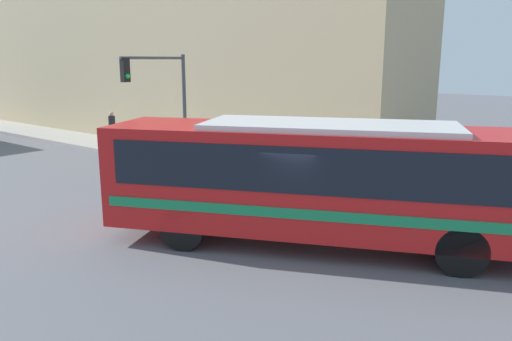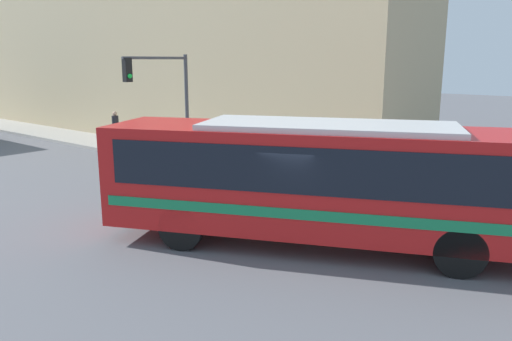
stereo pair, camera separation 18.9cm
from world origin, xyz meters
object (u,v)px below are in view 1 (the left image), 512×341
object	(u,v)px
parking_meter	(170,139)
fire_hydrant	(243,161)
city_bus	(328,175)
traffic_light_pole	(162,89)
pedestrian_near_corner	(112,128)

from	to	relation	value
parking_meter	fire_hydrant	bearing A→B (deg)	-90.00
fire_hydrant	parking_meter	size ratio (longest dim) A/B	0.60
city_bus	traffic_light_pole	bearing A→B (deg)	45.56
city_bus	pedestrian_near_corner	xyz separation A→B (m)	(5.13, 15.70, -0.72)
city_bus	traffic_light_pole	size ratio (longest dim) A/B	2.36
fire_hydrant	traffic_light_pole	size ratio (longest dim) A/B	0.18
fire_hydrant	parking_meter	bearing A→B (deg)	90.00
city_bus	fire_hydrant	xyz separation A→B (m)	(4.61, 6.54, -1.22)
fire_hydrant	pedestrian_near_corner	bearing A→B (deg)	86.78
traffic_light_pole	pedestrian_near_corner	world-z (taller)	traffic_light_pole
fire_hydrant	pedestrian_near_corner	distance (m)	9.19
city_bus	parking_meter	distance (m)	11.74
parking_meter	traffic_light_pole	bearing A→B (deg)	-141.34
parking_meter	pedestrian_near_corner	world-z (taller)	pedestrian_near_corner
fire_hydrant	parking_meter	world-z (taller)	parking_meter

